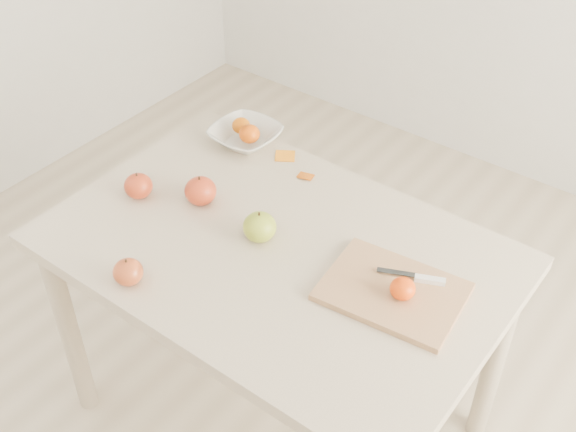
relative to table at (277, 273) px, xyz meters
The scene contains 14 objects.
ground 0.65m from the table, ahead, with size 3.50×3.50×0.00m, color #C6B293.
table is the anchor object (origin of this frame).
cutting_board 0.35m from the table, ahead, with size 0.33×0.24×0.02m, color #AA8155.
board_tangerine 0.39m from the table, ahead, with size 0.06×0.06×0.05m, color #E13F07.
fruit_bowl 0.51m from the table, 139.06° to the left, with size 0.21×0.21×0.05m, color silver.
bowl_tangerine_near 0.55m from the table, 140.03° to the left, with size 0.06×0.06×0.05m, color #D36207.
bowl_tangerine_far 0.49m from the table, 138.04° to the left, with size 0.07×0.07×0.06m, color #C73807.
orange_peel_a 0.42m from the table, 124.12° to the left, with size 0.06×0.04×0.00m, color orange.
orange_peel_b 0.33m from the table, 112.02° to the left, with size 0.04×0.04×0.00m, color #C6560D.
paring_knife 0.41m from the table, 15.11° to the left, with size 0.16×0.08×0.01m.
apple_green 0.15m from the table, behind, with size 0.09×0.09×0.08m, color #7FA21F.
apple_red_b 0.32m from the table, behind, with size 0.09×0.09×0.08m, color #8F040A.
apple_red_c 0.41m from the table, 122.83° to the right, with size 0.08×0.08×0.07m, color maroon.
apple_red_d 0.47m from the table, behind, with size 0.08×0.08×0.07m, color maroon.
Camera 1 is at (0.88, -1.11, 2.02)m, focal length 45.00 mm.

